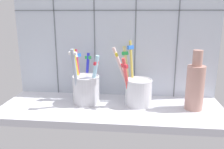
% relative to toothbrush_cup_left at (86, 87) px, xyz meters
% --- Properties ---
extents(counter_slab, '(0.64, 0.22, 0.02)m').
position_rel_toothbrush_cup_left_xyz_m(counter_slab, '(0.08, -0.03, -0.06)').
color(counter_slab, silver).
rests_on(counter_slab, ground).
extents(tile_wall_back, '(0.64, 0.02, 0.45)m').
position_rel_toothbrush_cup_left_xyz_m(tile_wall_back, '(0.08, 0.09, 0.16)').
color(tile_wall_back, silver).
rests_on(tile_wall_back, ground).
extents(toothbrush_cup_left, '(0.09, 0.11, 0.17)m').
position_rel_toothbrush_cup_left_xyz_m(toothbrush_cup_left, '(0.00, 0.00, 0.00)').
color(toothbrush_cup_left, silver).
rests_on(toothbrush_cup_left, counter_slab).
extents(toothbrush_cup_right, '(0.12, 0.11, 0.18)m').
position_rel_toothbrush_cup_left_xyz_m(toothbrush_cup_right, '(0.15, 0.00, -0.00)').
color(toothbrush_cup_right, silver).
rests_on(toothbrush_cup_right, counter_slab).
extents(ceramic_vase, '(0.05, 0.05, 0.17)m').
position_rel_toothbrush_cup_left_xyz_m(ceramic_vase, '(0.31, -0.02, 0.02)').
color(ceramic_vase, tan).
rests_on(ceramic_vase, counter_slab).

